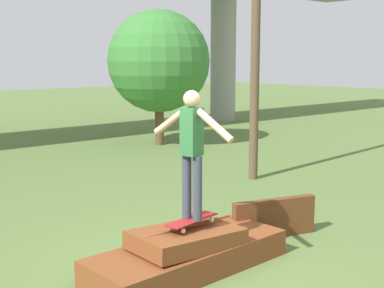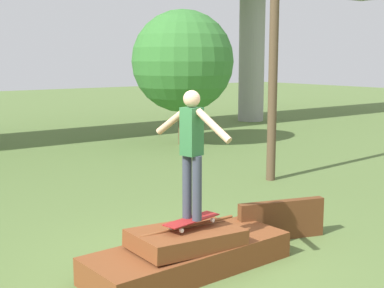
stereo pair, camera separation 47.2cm
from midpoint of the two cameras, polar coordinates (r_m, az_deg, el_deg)
The scene contains 6 objects.
ground_plane at distance 7.10m, azimuth 1.64°, elevation -13.31°, with size 80.00×80.00×0.00m, color #567038.
scrap_pile at distance 7.00m, azimuth 1.60°, elevation -11.58°, with size 2.80×1.11×0.61m.
scrap_plank_loose at distance 8.29m, azimuth 11.14°, elevation -7.97°, with size 1.37×0.55×0.60m.
skateboard at distance 6.83m, azimuth 2.00°, elevation -8.12°, with size 0.86×0.37×0.09m.
skater at distance 6.61m, azimuth 2.05°, elevation -0.16°, with size 0.31×1.22×1.63m.
tree_behind_right at distance 16.79m, azimuth -0.18°, elevation 8.80°, with size 3.17×3.17×4.21m.
Camera 2 is at (-3.89, -5.29, 2.71)m, focal length 50.00 mm.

